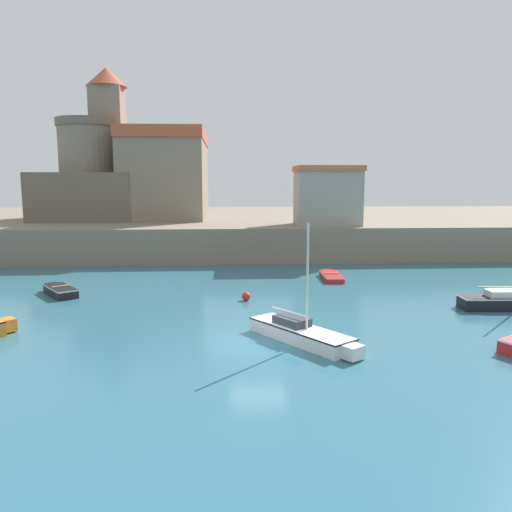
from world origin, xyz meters
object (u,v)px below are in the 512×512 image
at_px(dinghy_black_3, 60,290).
at_px(church, 161,171).
at_px(fortress, 90,185).
at_px(mooring_buoy, 246,296).
at_px(harbor_shed_near_wharf, 327,195).
at_px(sailboat_white_0, 301,333).
at_px(dinghy_red_4, 331,276).

distance_m(dinghy_black_3, church, 27.93).
height_order(church, fortress, church).
xyz_separation_m(church, fortress, (-7.27, -2.88, -1.57)).
relative_size(mooring_buoy, harbor_shed_near_wharf, 0.09).
distance_m(dinghy_black_3, fortress, 24.89).
distance_m(church, harbor_shed_near_wharf, 20.71).
xyz_separation_m(sailboat_white_0, dinghy_red_4, (4.38, 14.40, -0.19)).
distance_m(dinghy_red_4, church, 28.12).
bearing_deg(mooring_buoy, dinghy_black_3, 169.58).
height_order(dinghy_red_4, harbor_shed_near_wharf, harbor_shed_near_wharf).
bearing_deg(dinghy_red_4, fortress, 138.96).
xyz_separation_m(sailboat_white_0, fortress, (-17.94, 33.83, 6.39)).
bearing_deg(fortress, dinghy_red_4, -41.04).
bearing_deg(dinghy_black_3, harbor_shed_near_wharf, 36.30).
xyz_separation_m(sailboat_white_0, harbor_shed_near_wharf, (6.06, 24.76, 5.45)).
bearing_deg(fortress, church, 21.61).
xyz_separation_m(dinghy_red_4, mooring_buoy, (-6.52, -6.38, 0.03)).
distance_m(dinghy_red_4, mooring_buoy, 9.12).
xyz_separation_m(dinghy_black_3, church, (3.14, 26.55, 8.07)).
bearing_deg(harbor_shed_near_wharf, dinghy_black_3, -143.70).
bearing_deg(sailboat_white_0, fortress, 117.93).
distance_m(dinghy_black_3, harbor_shed_near_wharf, 25.27).
height_order(sailboat_white_0, harbor_shed_near_wharf, harbor_shed_near_wharf).
bearing_deg(fortress, harbor_shed_near_wharf, -20.70).
height_order(dinghy_black_3, mooring_buoy, dinghy_black_3).
xyz_separation_m(dinghy_red_4, fortress, (-22.32, 19.43, 6.58)).
relative_size(sailboat_white_0, dinghy_red_4, 1.40).
relative_size(sailboat_white_0, church, 0.33).
distance_m(sailboat_white_0, mooring_buoy, 8.30).
bearing_deg(dinghy_black_3, mooring_buoy, -10.42).
distance_m(church, fortress, 7.98).
xyz_separation_m(fortress, harbor_shed_near_wharf, (24.00, -9.07, -0.94)).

